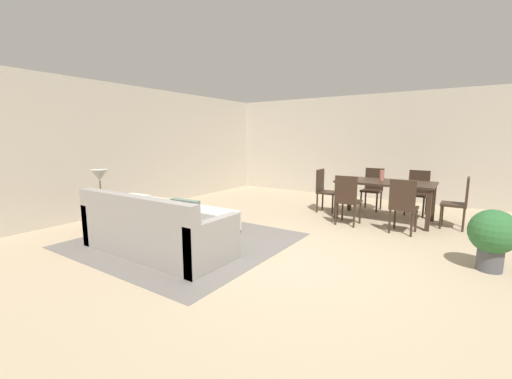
% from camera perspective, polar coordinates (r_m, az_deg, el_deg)
% --- Properties ---
extents(ground_plane, '(10.80, 10.80, 0.00)m').
position_cam_1_polar(ground_plane, '(4.44, 8.37, -11.98)').
color(ground_plane, tan).
extents(wall_back, '(9.00, 0.12, 2.70)m').
position_cam_1_polar(wall_back, '(8.93, 22.58, 6.93)').
color(wall_back, '#BCB2A0').
rests_on(wall_back, ground_plane).
extents(wall_left, '(0.12, 11.00, 2.70)m').
position_cam_1_polar(wall_left, '(7.56, -22.20, 6.66)').
color(wall_left, '#BCB2A0').
rests_on(wall_left, ground_plane).
extents(area_rug, '(3.00, 2.80, 0.01)m').
position_cam_1_polar(area_rug, '(5.22, -12.52, -8.77)').
color(area_rug, slate).
rests_on(area_rug, ground_plane).
extents(couch, '(2.25, 0.90, 0.86)m').
position_cam_1_polar(couch, '(4.72, -17.62, -7.21)').
color(couch, gray).
rests_on(couch, ground_plane).
extents(ottoman_table, '(1.12, 0.49, 0.39)m').
position_cam_1_polar(ottoman_table, '(5.58, -8.76, -5.15)').
color(ottoman_table, silver).
rests_on(ottoman_table, ground_plane).
extents(side_table, '(0.40, 0.40, 0.56)m').
position_cam_1_polar(side_table, '(5.89, -25.66, -3.02)').
color(side_table, olive).
rests_on(side_table, ground_plane).
extents(table_lamp, '(0.26, 0.26, 0.52)m').
position_cam_1_polar(table_lamp, '(5.81, -26.02, 2.06)').
color(table_lamp, brown).
rests_on(table_lamp, side_table).
extents(dining_table, '(1.74, 0.95, 0.76)m').
position_cam_1_polar(dining_table, '(6.71, 21.94, 0.63)').
color(dining_table, '#332319').
rests_on(dining_table, ground_plane).
extents(dining_chair_near_left, '(0.41, 0.41, 0.92)m').
position_cam_1_polar(dining_chair_near_left, '(6.08, 15.88, -1.35)').
color(dining_chair_near_left, '#332319').
rests_on(dining_chair_near_left, ground_plane).
extents(dining_chair_near_right, '(0.42, 0.42, 0.92)m').
position_cam_1_polar(dining_chair_near_right, '(5.85, 24.64, -2.25)').
color(dining_chair_near_right, '#332319').
rests_on(dining_chair_near_right, ground_plane).
extents(dining_chair_far_left, '(0.41, 0.41, 0.92)m').
position_cam_1_polar(dining_chair_far_left, '(7.63, 20.02, 0.53)').
color(dining_chair_far_left, '#332319').
rests_on(dining_chair_far_left, ground_plane).
extents(dining_chair_far_right, '(0.42, 0.42, 0.92)m').
position_cam_1_polar(dining_chair_far_right, '(7.49, 26.76, -0.05)').
color(dining_chair_far_right, '#332319').
rests_on(dining_chair_far_right, ground_plane).
extents(dining_chair_head_east, '(0.40, 0.40, 0.92)m').
position_cam_1_polar(dining_chair_head_east, '(6.64, 32.44, -1.57)').
color(dining_chair_head_east, '#332319').
rests_on(dining_chair_head_east, ground_plane).
extents(dining_chair_head_west, '(0.41, 0.41, 0.92)m').
position_cam_1_polar(dining_chair_head_west, '(7.09, 12.00, 0.28)').
color(dining_chair_head_west, '#332319').
rests_on(dining_chair_head_west, ground_plane).
extents(vase_centerpiece, '(0.08, 0.08, 0.21)m').
position_cam_1_polar(vase_centerpiece, '(6.75, 21.42, 2.35)').
color(vase_centerpiece, '#B26659').
rests_on(vase_centerpiece, dining_table).
extents(book_on_ottoman, '(0.30, 0.26, 0.03)m').
position_cam_1_polar(book_on_ottoman, '(5.63, -9.93, -3.16)').
color(book_on_ottoman, silver).
rests_on(book_on_ottoman, ottoman_table).
extents(potted_plant, '(0.53, 0.53, 0.75)m').
position_cam_1_polar(potted_plant, '(4.80, 36.45, -6.53)').
color(potted_plant, '#4C4C51').
rests_on(potted_plant, ground_plane).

